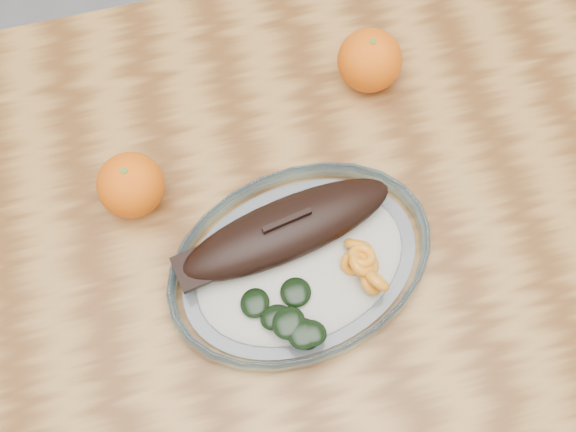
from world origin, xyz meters
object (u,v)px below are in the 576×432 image
at_px(plated_meal, 300,261).
at_px(orange_right, 370,60).
at_px(orange_left, 131,185).
at_px(dining_table, 271,272).

relative_size(plated_meal, orange_right, 8.12).
relative_size(plated_meal, orange_left, 8.42).
height_order(plated_meal, orange_right, orange_right).
distance_m(plated_meal, orange_right, 0.28).
bearing_deg(plated_meal, orange_right, 44.98).
xyz_separation_m(dining_table, orange_left, (-0.14, 0.10, 0.14)).
distance_m(dining_table, orange_right, 0.31).
bearing_deg(orange_right, plated_meal, -123.19).
distance_m(plated_meal, orange_left, 0.22).
relative_size(orange_left, orange_right, 0.96).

